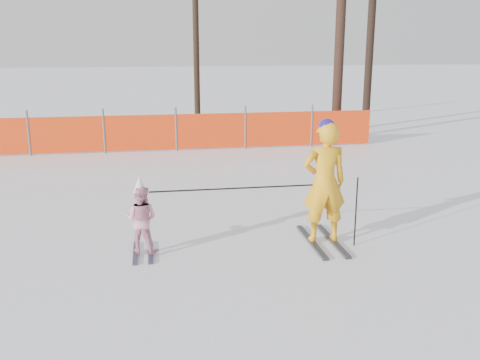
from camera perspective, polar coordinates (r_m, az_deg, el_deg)
The scene contains 6 objects.
ground at distance 8.01m, azimuth 0.60°, elevation -7.84°, with size 120.00×120.00×0.00m, color white.
adult at distance 8.23m, azimuth 9.00°, elevation -0.24°, with size 0.68×1.43×1.95m.
child at distance 7.95m, azimuth -10.48°, elevation -4.07°, with size 0.59×0.87×1.19m.
ski_poles at distance 7.99m, azimuth 3.42°, elevation -1.67°, with size 3.10×0.23×1.08m.
safety_fence at distance 15.55m, azimuth -18.60°, elevation 4.60°, with size 17.84×0.06×1.25m.
tree_trunks at distance 18.23m, azimuth 9.36°, elevation 14.70°, with size 6.34×2.56×7.20m.
Camera 1 is at (-1.31, -7.28, 3.06)m, focal length 40.00 mm.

